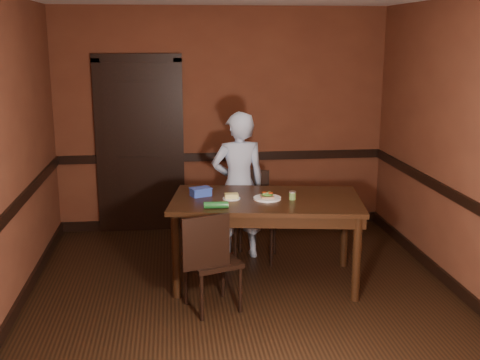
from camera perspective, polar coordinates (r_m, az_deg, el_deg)
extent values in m
cube|color=black|center=(5.57, 0.42, -11.41)|extent=(4.00, 4.50, 0.01)
cube|color=#5C2D1B|center=(7.36, -1.70, 5.69)|extent=(4.00, 0.02, 2.70)
cube|color=#5C2D1B|center=(3.00, 5.73, -5.87)|extent=(4.00, 0.02, 2.70)
cube|color=#5C2D1B|center=(5.30, -21.57, 1.71)|extent=(0.02, 4.50, 2.70)
cube|color=#5C2D1B|center=(5.75, 20.68, 2.64)|extent=(0.02, 4.50, 2.70)
cube|color=black|center=(7.42, -1.67, 2.23)|extent=(4.00, 0.03, 0.10)
cube|color=black|center=(5.39, -21.01, -2.97)|extent=(0.03, 4.50, 0.10)
cube|color=black|center=(5.83, 20.19, -1.71)|extent=(0.03, 4.50, 0.10)
cube|color=black|center=(7.63, -1.63, -3.98)|extent=(4.00, 0.03, 0.12)
cube|color=black|center=(5.68, -20.29, -11.14)|extent=(0.03, 4.50, 0.12)
cube|color=black|center=(6.09, 19.55, -9.36)|extent=(0.03, 4.50, 0.12)
cube|color=black|center=(7.36, -9.46, 2.94)|extent=(0.85, 0.04, 2.05)
cube|color=black|center=(7.41, -13.12, 2.86)|extent=(0.10, 0.06, 2.15)
cube|color=black|center=(7.37, -5.75, 3.07)|extent=(0.10, 0.06, 2.15)
cube|color=black|center=(7.26, -9.78, 11.34)|extent=(1.05, 0.06, 0.10)
cube|color=black|center=(5.86, 2.46, -5.71)|extent=(1.92, 1.27, 0.84)
imported|color=#ABC1E0|center=(6.40, -0.14, -0.55)|extent=(0.62, 0.44, 1.59)
cylinder|color=white|center=(5.71, 2.59, -1.76)|extent=(0.26, 0.26, 0.01)
cube|color=#9C704B|center=(5.70, 2.60, -1.60)|extent=(0.12, 0.11, 0.02)
ellipsoid|color=#3D8227|center=(5.70, 2.60, -1.38)|extent=(0.11, 0.10, 0.03)
cylinder|color=#C1330C|center=(5.71, 2.32, -1.19)|extent=(0.04, 0.04, 0.01)
cylinder|color=#C1330C|center=(5.69, 2.92, -1.24)|extent=(0.04, 0.04, 0.01)
cylinder|color=#91B860|center=(5.67, 2.34, -1.30)|extent=(0.03, 0.03, 0.01)
cylinder|color=#91B860|center=(5.72, 2.81, -1.16)|extent=(0.03, 0.03, 0.01)
cylinder|color=#91B860|center=(5.69, 2.60, -1.23)|extent=(0.03, 0.03, 0.01)
cylinder|color=olive|center=(5.70, 4.99, -1.52)|extent=(0.06, 0.06, 0.07)
cylinder|color=silver|center=(5.69, 5.00, -1.13)|extent=(0.07, 0.07, 0.01)
cylinder|color=white|center=(5.71, -0.81, -1.76)|extent=(0.17, 0.17, 0.01)
cube|color=#DACB6B|center=(5.70, -0.82, -1.51)|extent=(0.13, 0.08, 0.04)
cube|color=#2E4CB8|center=(5.82, -3.75, -1.18)|extent=(0.22, 0.18, 0.07)
cube|color=#2E4CB8|center=(5.81, -3.75, -0.79)|extent=(0.23, 0.20, 0.01)
cylinder|color=#16521E|center=(5.40, -2.28, -2.39)|extent=(0.22, 0.07, 0.06)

